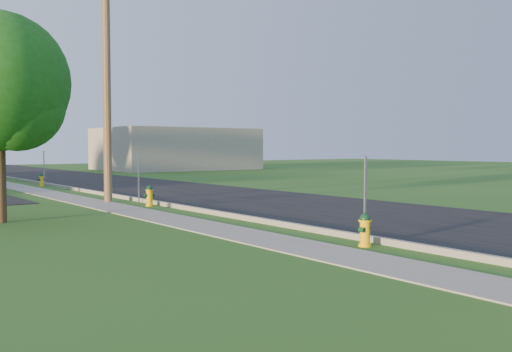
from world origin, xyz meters
The scene contains 12 objects.
road centered at (4.50, 10.00, 0.01)m, with size 8.00×120.00×0.02m, color black.
curb centered at (0.50, 10.00, 0.07)m, with size 0.15×120.00×0.15m, color gray.
sidewalk centered at (-1.25, 10.00, 0.01)m, with size 1.50×120.00×0.03m, color gray.
utility_pole_mid centered at (-0.60, 17.00, 4.95)m, with size 1.40×0.32×9.80m.
sign_post_near centered at (0.25, 4.20, 1.00)m, with size 0.05×0.04×2.00m, color gray.
sign_post_mid centered at (0.25, 16.00, 1.00)m, with size 0.05×0.04×2.00m, color gray.
sign_post_far centered at (0.25, 28.20, 1.00)m, with size 0.05×0.04×2.00m, color gray.
distant_building centered at (18.00, 45.00, 2.00)m, with size 14.00×10.00×4.00m, color gray.
tree_verge centered at (-5.39, 12.99, 3.94)m, with size 4.04×4.04×6.12m.
hydrant_near centered at (-0.04, 3.93, 0.38)m, with size 0.40×0.36×0.77m.
hydrant_mid centered at (0.03, 14.62, 0.39)m, with size 0.42×0.37×0.80m.
hydrant_far centered at (0.03, 27.99, 0.37)m, with size 0.39×0.35×0.75m.
Camera 1 is at (-9.51, -4.62, 2.21)m, focal length 40.00 mm.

